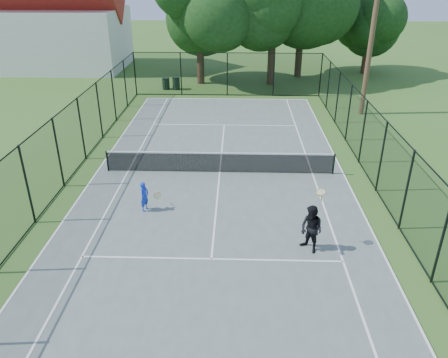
{
  "coord_description": "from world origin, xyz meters",
  "views": [
    {
      "loc": [
        0.75,
        -17.57,
        8.35
      ],
      "look_at": [
        0.29,
        -3.0,
        1.2
      ],
      "focal_mm": 35.0,
      "sensor_mm": 36.0,
      "label": 1
    }
  ],
  "objects_px": {
    "tennis_net": "(220,162)",
    "player_blue": "(145,196)",
    "trash_bin_right": "(176,83)",
    "player_black": "(311,229)",
    "trash_bin_left": "(166,83)",
    "utility_pole": "(370,51)"
  },
  "relations": [
    {
      "from": "tennis_net",
      "to": "player_blue",
      "type": "relative_size",
      "value": 8.66
    },
    {
      "from": "trash_bin_right",
      "to": "player_black",
      "type": "xyz_separation_m",
      "value": [
        6.98,
        -20.39,
        0.39
      ]
    },
    {
      "from": "trash_bin_left",
      "to": "player_blue",
      "type": "relative_size",
      "value": 0.74
    },
    {
      "from": "trash_bin_left",
      "to": "player_black",
      "type": "distance_m",
      "value": 21.85
    },
    {
      "from": "tennis_net",
      "to": "player_black",
      "type": "xyz_separation_m",
      "value": [
        3.14,
        -5.82,
        0.29
      ]
    },
    {
      "from": "tennis_net",
      "to": "player_blue",
      "type": "xyz_separation_m",
      "value": [
        -2.65,
        -3.42,
        0.06
      ]
    },
    {
      "from": "player_blue",
      "to": "player_black",
      "type": "relative_size",
      "value": 0.58
    },
    {
      "from": "utility_pole",
      "to": "player_black",
      "type": "distance_m",
      "value": 16.03
    },
    {
      "from": "trash_bin_left",
      "to": "trash_bin_right",
      "type": "bearing_deg",
      "value": -1.89
    },
    {
      "from": "player_blue",
      "to": "trash_bin_left",
      "type": "bearing_deg",
      "value": 96.23
    },
    {
      "from": "tennis_net",
      "to": "trash_bin_right",
      "type": "distance_m",
      "value": 15.07
    },
    {
      "from": "tennis_net",
      "to": "player_blue",
      "type": "bearing_deg",
      "value": -127.81
    },
    {
      "from": "utility_pole",
      "to": "player_blue",
      "type": "xyz_separation_m",
      "value": [
        -11.13,
        -12.42,
        -3.17
      ]
    },
    {
      "from": "player_black",
      "to": "player_blue",
      "type": "bearing_deg",
      "value": 157.46
    },
    {
      "from": "trash_bin_right",
      "to": "player_black",
      "type": "bearing_deg",
      "value": -71.1
    },
    {
      "from": "player_black",
      "to": "trash_bin_left",
      "type": "bearing_deg",
      "value": 110.81
    },
    {
      "from": "tennis_net",
      "to": "trash_bin_left",
      "type": "height_order",
      "value": "tennis_net"
    },
    {
      "from": "trash_bin_left",
      "to": "player_blue",
      "type": "height_order",
      "value": "player_blue"
    },
    {
      "from": "tennis_net",
      "to": "utility_pole",
      "type": "distance_m",
      "value": 12.78
    },
    {
      "from": "player_blue",
      "to": "player_black",
      "type": "height_order",
      "value": "player_black"
    },
    {
      "from": "trash_bin_left",
      "to": "player_black",
      "type": "height_order",
      "value": "player_black"
    },
    {
      "from": "tennis_net",
      "to": "trash_bin_right",
      "type": "xyz_separation_m",
      "value": [
        -3.84,
        14.57,
        -0.11
      ]
    }
  ]
}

